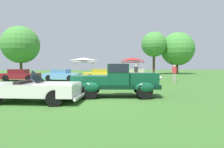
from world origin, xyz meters
The scene contains 14 objects.
ground_plane centered at (0.00, 0.00, 0.00)m, with size 120.00×120.00×0.00m, color #386628.
feature_pickup_truck centered at (0.82, 0.45, 0.87)m, with size 4.58×2.29×1.70m.
neighbor_convertible centered at (-2.93, -0.53, 0.58)m, with size 4.41×2.54×1.40m.
show_car_burgundy centered at (-7.61, 12.38, 0.60)m, with size 4.05×2.09×1.22m.
show_car_skyblue centered at (-3.19, 11.72, 0.60)m, with size 4.15×2.73×1.22m.
show_car_yellow centered at (1.08, 13.14, 0.60)m, with size 4.29×2.14×1.22m.
show_car_cream centered at (5.32, 12.87, 0.60)m, with size 4.71×2.88×1.22m.
spectator_near_truck centered at (8.12, 9.07, 0.91)m, with size 0.45×0.46×1.69m.
spectator_by_row centered at (4.32, 9.68, 0.91)m, with size 0.30×0.43×1.69m.
canopy_tent_left_field centered at (-0.96, 17.71, 2.42)m, with size 2.84×2.84×2.71m.
canopy_tent_center_field centered at (5.73, 16.85, 2.42)m, with size 2.65×2.65×2.71m.
treeline_far_left centered at (-11.89, 26.67, 5.25)m, with size 6.47×6.47×8.49m.
treeline_mid_left centered at (11.95, 25.48, 5.52)m, with size 4.63×4.63×7.86m.
treeline_center centered at (16.98, 26.29, 4.82)m, with size 6.42×6.42×8.03m.
Camera 1 is at (-0.77, -9.34, 1.61)m, focal length 31.17 mm.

